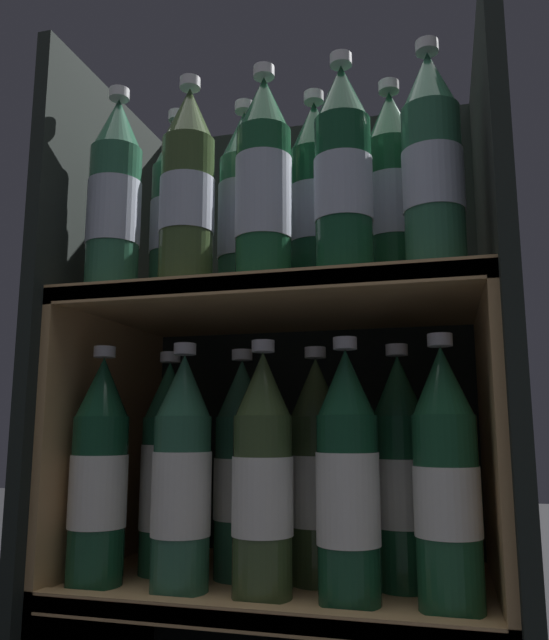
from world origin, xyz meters
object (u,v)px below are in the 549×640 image
at_px(bottle_lower_front_3, 348,481).
at_px(bottle_lower_front_4, 446,481).
at_px(bottle_upper_back_3, 392,195).
at_px(bottle_lower_back_3, 401,475).
at_px(bottle_upper_front_3, 343,175).
at_px(bottle_lower_front_1, 182,477).
at_px(bottle_lower_back_1, 241,472).
at_px(bottle_upper_front_0, 115,200).
at_px(bottle_lower_back_2, 317,474).
at_px(bottle_upper_front_1, 187,192).
at_px(bottle_upper_back_1, 243,210).
at_px(bottle_upper_front_4, 432,166).
at_px(bottle_lower_back_0, 167,472).
at_px(bottle_lower_front_0, 99,475).
at_px(bottle_upper_back_2, 315,202).
at_px(bottle_upper_back_0, 175,215).
at_px(bottle_lower_front_2, 260,478).
at_px(bottle_upper_front_2, 263,185).

distance_m(bottle_lower_front_3, bottle_lower_front_4, 0.11).
relative_size(bottle_upper_back_3, bottle_lower_back_3, 1.00).
relative_size(bottle_upper_front_3, bottle_upper_back_3, 1.00).
distance_m(bottle_lower_front_1, bottle_lower_front_3, 0.20).
distance_m(bottle_lower_front_4, bottle_lower_back_3, 0.10).
bearing_deg(bottle_lower_back_1, bottle_upper_front_0, -153.16).
bearing_deg(bottle_lower_back_2, bottle_upper_front_1, -152.34).
bearing_deg(bottle_lower_front_1, bottle_upper_back_1, 58.37).
height_order(bottle_lower_front_3, bottle_lower_back_3, same).
bearing_deg(bottle_upper_back_3, bottle_lower_back_1, 180.00).
bearing_deg(bottle_lower_front_3, bottle_upper_front_4, -0.00).
distance_m(bottle_lower_back_0, bottle_lower_back_3, 0.31).
xyz_separation_m(bottle_lower_front_3, bottle_lower_back_2, (-0.05, 0.08, 0.00)).
bearing_deg(bottle_lower_front_4, bottle_lower_front_0, 180.00).
relative_size(bottle_upper_front_1, bottle_lower_back_1, 1.00).
xyz_separation_m(bottle_upper_back_1, bottle_lower_front_4, (0.26, -0.08, -0.36)).
xyz_separation_m(bottle_upper_front_3, bottle_upper_front_4, (0.11, -0.00, 0.00)).
xyz_separation_m(bottle_upper_front_0, bottle_upper_back_2, (0.26, 0.08, 0.00)).
distance_m(bottle_upper_back_0, bottle_lower_front_2, 0.40).
xyz_separation_m(bottle_upper_back_1, bottle_lower_back_0, (-0.11, 0.00, -0.36)).
height_order(bottle_upper_front_4, bottle_lower_front_0, bottle_upper_front_4).
height_order(bottle_upper_front_0, bottle_upper_front_2, same).
relative_size(bottle_upper_front_4, bottle_lower_back_3, 1.00).
xyz_separation_m(bottle_upper_front_1, bottle_upper_front_2, (0.10, 0.00, -0.00)).
relative_size(bottle_upper_front_3, bottle_lower_front_0, 1.00).
relative_size(bottle_lower_front_3, bottle_lower_back_1, 1.00).
xyz_separation_m(bottle_upper_front_0, bottle_lower_back_2, (0.26, 0.08, -0.36)).
distance_m(bottle_upper_front_3, bottle_lower_front_0, 0.48).
relative_size(bottle_upper_front_2, bottle_upper_back_0, 1.00).
bearing_deg(bottle_lower_back_0, bottle_upper_front_1, -55.89).
relative_size(bottle_lower_front_3, bottle_lower_back_2, 1.00).
height_order(bottle_lower_front_0, bottle_lower_front_4, same).
relative_size(bottle_upper_front_3, bottle_lower_back_1, 1.00).
height_order(bottle_upper_front_3, bottle_upper_front_4, same).
xyz_separation_m(bottle_upper_front_4, bottle_lower_front_3, (-0.11, 0.00, -0.37)).
height_order(bottle_upper_back_2, bottle_lower_back_3, bottle_upper_back_2).
height_order(bottle_upper_front_1, bottle_upper_back_3, same).
height_order(bottle_upper_front_3, bottle_upper_back_1, same).
relative_size(bottle_lower_front_2, bottle_lower_back_0, 1.00).
bearing_deg(bottle_upper_front_3, bottle_lower_front_4, 0.00).
bearing_deg(bottle_upper_back_2, bottle_upper_back_1, -180.00).
bearing_deg(bottle_upper_back_2, bottle_lower_back_3, 0.00).
bearing_deg(bottle_lower_front_0, bottle_upper_back_3, 12.20).
relative_size(bottle_upper_front_3, bottle_lower_back_3, 1.00).
bearing_deg(bottle_lower_back_0, bottle_lower_front_2, -27.29).
height_order(bottle_upper_front_1, bottle_lower_back_0, bottle_upper_front_1).
relative_size(bottle_upper_front_2, bottle_lower_front_3, 1.00).
xyz_separation_m(bottle_upper_front_0, bottle_lower_front_2, (0.21, 0.00, -0.36)).
distance_m(bottle_upper_front_0, bottle_upper_back_3, 0.38).
bearing_deg(bottle_lower_back_2, bottle_upper_back_3, 0.00).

